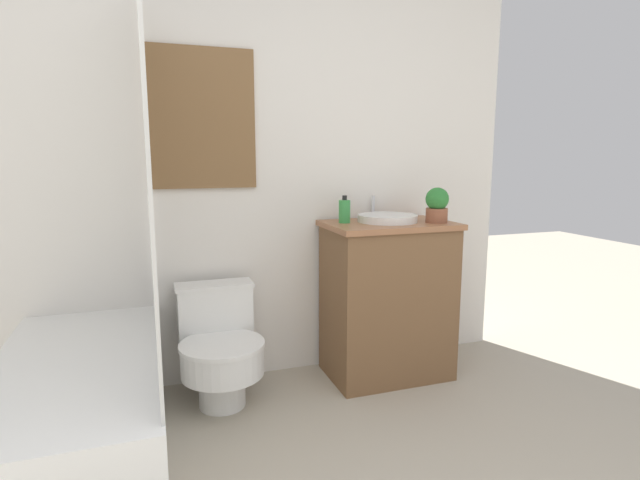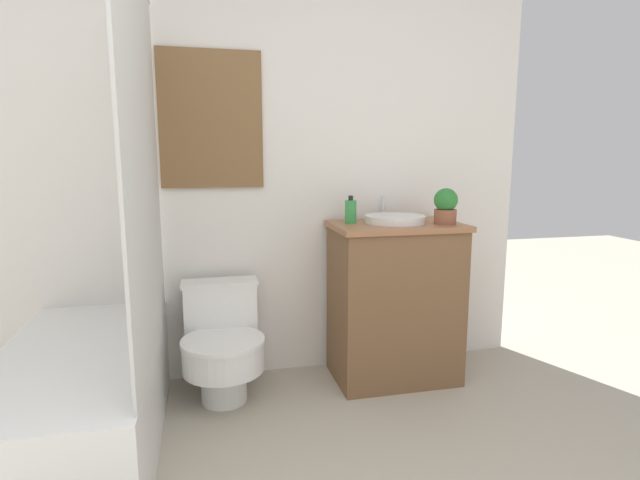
% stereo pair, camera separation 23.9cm
% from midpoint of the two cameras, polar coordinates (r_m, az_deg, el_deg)
% --- Properties ---
extents(wall_back, '(3.20, 0.07, 2.50)m').
position_cam_midpoint_polar(wall_back, '(2.76, -5.56, 9.91)').
color(wall_back, white).
rests_on(wall_back, ground_plane).
extents(shower_area, '(0.62, 1.32, 1.98)m').
position_cam_midpoint_polar(shower_area, '(2.30, -22.67, -15.62)').
color(shower_area, white).
rests_on(shower_area, ground_plane).
extents(toilet, '(0.41, 0.53, 0.59)m').
position_cam_midpoint_polar(toilet, '(2.63, -8.51, -11.63)').
color(toilet, white).
rests_on(toilet, ground_plane).
extents(vanity, '(0.69, 0.46, 0.88)m').
position_cam_midpoint_polar(vanity, '(2.83, 10.91, -6.94)').
color(vanity, brown).
rests_on(vanity, ground_plane).
extents(sink, '(0.33, 0.36, 0.13)m').
position_cam_midpoint_polar(sink, '(2.75, 11.02, 2.37)').
color(sink, white).
rests_on(sink, vanity).
extents(soap_bottle, '(0.06, 0.06, 0.15)m').
position_cam_midpoint_polar(soap_bottle, '(2.69, 6.06, 3.26)').
color(soap_bottle, green).
rests_on(soap_bottle, vanity).
extents(potted_plant, '(0.12, 0.12, 0.19)m').
position_cam_midpoint_polar(potted_plant, '(2.75, 16.61, 3.73)').
color(potted_plant, brown).
rests_on(potted_plant, vanity).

